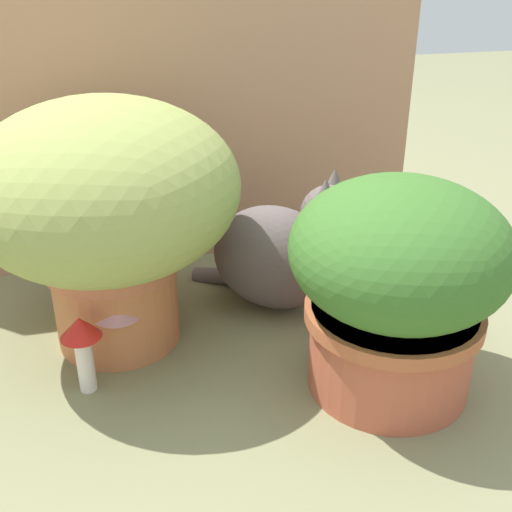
{
  "coord_description": "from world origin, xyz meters",
  "views": [
    {
      "loc": [
        -0.1,
        -0.96,
        0.7
      ],
      "look_at": [
        0.14,
        0.06,
        0.18
      ],
      "focal_mm": 45.09,
      "sensor_mm": 36.0,
      "label": 1
    }
  ],
  "objects_px": {
    "mushroom_ornament_pink": "(117,315)",
    "leafy_planter": "(397,281)",
    "cat": "(282,254)",
    "mushroom_ornament_red": "(82,340)",
    "grass_planter": "(106,203)"
  },
  "relations": [
    {
      "from": "mushroom_ornament_pink",
      "to": "leafy_planter",
      "type": "bearing_deg",
      "value": -20.5
    },
    {
      "from": "leafy_planter",
      "to": "mushroom_ornament_pink",
      "type": "relative_size",
      "value": 2.55
    },
    {
      "from": "cat",
      "to": "mushroom_ornament_red",
      "type": "height_order",
      "value": "cat"
    },
    {
      "from": "leafy_planter",
      "to": "mushroom_ornament_red",
      "type": "height_order",
      "value": "leafy_planter"
    },
    {
      "from": "cat",
      "to": "mushroom_ornament_pink",
      "type": "bearing_deg",
      "value": -158.72
    },
    {
      "from": "grass_planter",
      "to": "mushroom_ornament_red",
      "type": "distance_m",
      "value": 0.24
    },
    {
      "from": "mushroom_ornament_pink",
      "to": "cat",
      "type": "bearing_deg",
      "value": 21.28
    },
    {
      "from": "grass_planter",
      "to": "cat",
      "type": "bearing_deg",
      "value": 7.36
    },
    {
      "from": "mushroom_ornament_pink",
      "to": "mushroom_ornament_red",
      "type": "bearing_deg",
      "value": -134.52
    },
    {
      "from": "grass_planter",
      "to": "cat",
      "type": "height_order",
      "value": "grass_planter"
    },
    {
      "from": "mushroom_ornament_red",
      "to": "cat",
      "type": "bearing_deg",
      "value": 25.91
    },
    {
      "from": "cat",
      "to": "mushroom_ornament_red",
      "type": "distance_m",
      "value": 0.44
    },
    {
      "from": "grass_planter",
      "to": "cat",
      "type": "relative_size",
      "value": 1.48
    },
    {
      "from": "cat",
      "to": "grass_planter",
      "type": "bearing_deg",
      "value": -172.64
    },
    {
      "from": "grass_planter",
      "to": "leafy_planter",
      "type": "relative_size",
      "value": 1.28
    }
  ]
}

